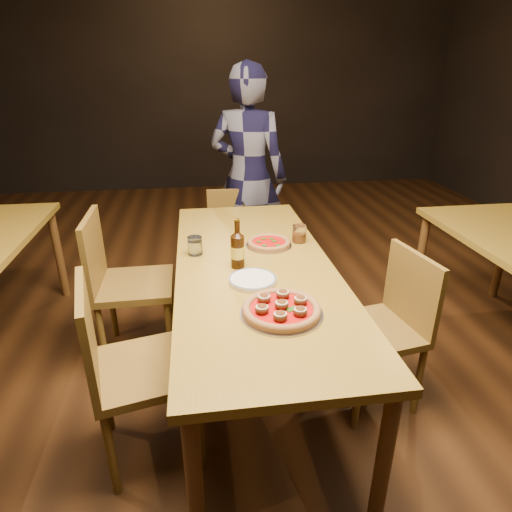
{
  "coord_description": "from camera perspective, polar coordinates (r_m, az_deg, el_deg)",
  "views": [
    {
      "loc": [
        -0.28,
        -1.98,
        1.68
      ],
      "look_at": [
        0.0,
        -0.05,
        0.82
      ],
      "focal_mm": 30.0,
      "sensor_mm": 36.0,
      "label": 1
    }
  ],
  "objects": [
    {
      "name": "ground",
      "position": [
        2.61,
        -0.16,
        -16.23
      ],
      "size": [
        9.0,
        9.0,
        0.0
      ],
      "primitive_type": "plane",
      "color": "black"
    },
    {
      "name": "room_shell",
      "position": [
        2.0,
        -0.23,
        28.88
      ],
      "size": [
        9.0,
        9.0,
        9.0
      ],
      "color": "black",
      "rests_on": "ground"
    },
    {
      "name": "table_main",
      "position": [
        2.23,
        -0.18,
        -2.81
      ],
      "size": [
        0.8,
        2.0,
        0.75
      ],
      "color": "brown",
      "rests_on": "ground"
    },
    {
      "name": "chair_main_nw",
      "position": [
        2.01,
        -14.6,
        -14.14
      ],
      "size": [
        0.53,
        0.53,
        0.94
      ],
      "primitive_type": null,
      "rotation": [
        0.0,
        0.0,
        1.79
      ],
      "color": "brown",
      "rests_on": "ground"
    },
    {
      "name": "chair_main_sw",
      "position": [
        2.69,
        -15.87,
        -3.56
      ],
      "size": [
        0.46,
        0.46,
        0.96
      ],
      "primitive_type": null,
      "rotation": [
        0.0,
        0.0,
        1.58
      ],
      "color": "brown",
      "rests_on": "ground"
    },
    {
      "name": "chair_main_e",
      "position": [
        2.32,
        15.59,
        -9.4
      ],
      "size": [
        0.48,
        0.48,
        0.88
      ],
      "primitive_type": null,
      "rotation": [
        0.0,
        0.0,
        -1.4
      ],
      "color": "brown",
      "rests_on": "ground"
    },
    {
      "name": "chair_end",
      "position": [
        3.36,
        -2.95,
        1.79
      ],
      "size": [
        0.4,
        0.4,
        0.84
      ],
      "primitive_type": null,
      "rotation": [
        0.0,
        0.0,
        -0.02
      ],
      "color": "brown",
      "rests_on": "ground"
    },
    {
      "name": "pizza_meatball",
      "position": [
        1.77,
        3.41,
        -7.05
      ],
      "size": [
        0.34,
        0.34,
        0.06
      ],
      "rotation": [
        0.0,
        0.0,
        0.0
      ],
      "color": "#B7B7BF",
      "rests_on": "table_main"
    },
    {
      "name": "pizza_margherita",
      "position": [
        2.43,
        1.72,
        1.77
      ],
      "size": [
        0.26,
        0.26,
        0.03
      ],
      "rotation": [
        0.0,
        0.0,
        -0.01
      ],
      "color": "#B7B7BF",
      "rests_on": "table_main"
    },
    {
      "name": "plate_stack",
      "position": [
        2.02,
        -0.47,
        -3.22
      ],
      "size": [
        0.22,
        0.22,
        0.02
      ],
      "primitive_type": "cylinder",
      "color": "white",
      "rests_on": "table_main"
    },
    {
      "name": "beer_bottle",
      "position": [
        2.14,
        -2.47,
        0.72
      ],
      "size": [
        0.07,
        0.07,
        0.25
      ],
      "rotation": [
        0.0,
        0.0,
        0.38
      ],
      "color": "black",
      "rests_on": "table_main"
    },
    {
      "name": "water_glass",
      "position": [
        2.33,
        -8.13,
        1.36
      ],
      "size": [
        0.08,
        0.08,
        0.1
      ],
      "primitive_type": "cylinder",
      "color": "white",
      "rests_on": "table_main"
    },
    {
      "name": "amber_glass",
      "position": [
        2.49,
        5.79,
        2.99
      ],
      "size": [
        0.08,
        0.08,
        0.1
      ],
      "primitive_type": "cylinder",
      "color": "#8E4710",
      "rests_on": "table_main"
    },
    {
      "name": "diner",
      "position": [
        3.51,
        -1.05,
        10.47
      ],
      "size": [
        0.75,
        0.64,
        1.73
      ],
      "primitive_type": "imported",
      "rotation": [
        0.0,
        0.0,
        2.72
      ],
      "color": "black",
      "rests_on": "ground"
    }
  ]
}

